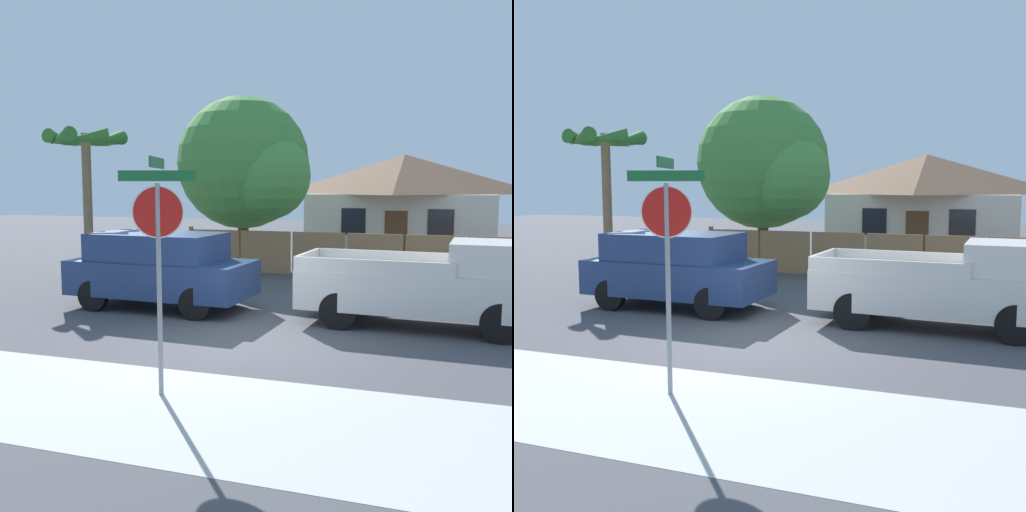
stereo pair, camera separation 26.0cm
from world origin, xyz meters
TOP-DOWN VIEW (x-y plane):
  - ground_plane at (0.00, 0.00)m, footprint 80.00×80.00m
  - sidewalk_strip at (0.00, -3.60)m, footprint 36.00×3.20m
  - wooden_fence at (1.27, 8.99)m, footprint 13.25×0.12m
  - house at (1.44, 17.36)m, footprint 8.30×7.04m
  - oak_tree at (-3.42, 9.84)m, footprint 5.01×4.77m
  - palm_tree at (-7.04, 5.23)m, footprint 2.35×2.55m
  - red_suv at (-3.09, 2.45)m, footprint 4.53×2.24m
  - orange_pickup at (3.34, 2.44)m, footprint 5.21×2.16m
  - stop_sign at (-0.18, -3.11)m, footprint 1.06×0.95m

SIDE VIEW (x-z plane):
  - ground_plane at x=0.00m, z-range 0.00..0.00m
  - sidewalk_strip at x=0.00m, z-range 0.00..0.01m
  - wooden_fence at x=1.27m, z-range -0.05..1.51m
  - orange_pickup at x=3.34m, z-range -0.02..1.86m
  - red_suv at x=-3.09m, z-range 0.08..1.94m
  - house at x=1.44m, z-range 0.08..4.49m
  - stop_sign at x=-0.18m, z-range 0.65..4.06m
  - oak_tree at x=-3.42m, z-range 0.62..6.84m
  - palm_tree at x=-7.04m, z-range 1.66..6.38m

